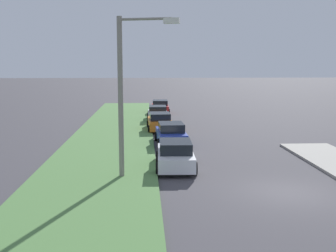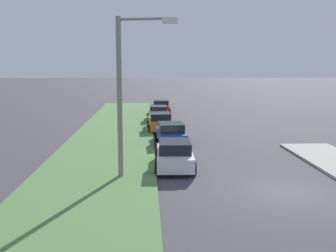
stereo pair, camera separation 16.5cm
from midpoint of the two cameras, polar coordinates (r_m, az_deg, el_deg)
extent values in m
plane|color=#423F44|center=(18.34, 16.02, -8.82)|extent=(300.00, 300.00, 0.00)
cube|color=#517F42|center=(27.15, -8.45, -2.85)|extent=(60.00, 6.00, 0.12)
cube|color=silver|center=(21.52, 0.79, -4.35)|extent=(4.36, 1.94, 0.70)
cube|color=black|center=(21.20, 0.82, -2.82)|extent=(2.25, 1.67, 0.55)
cylinder|color=black|center=(22.88, -1.60, -4.22)|extent=(0.65, 0.24, 0.64)
cylinder|color=black|center=(22.94, 2.92, -4.19)|extent=(0.65, 0.24, 0.64)
cylinder|color=black|center=(20.26, -1.62, -5.90)|extent=(0.65, 0.24, 0.64)
cylinder|color=black|center=(20.33, 3.48, -5.86)|extent=(0.65, 0.24, 0.64)
cube|color=#23389E|center=(28.00, 0.23, -1.35)|extent=(4.36, 1.95, 0.70)
cube|color=black|center=(27.70, 0.27, -0.14)|extent=(2.26, 1.68, 0.55)
cylinder|color=black|center=(29.30, -1.77, -1.41)|extent=(0.65, 0.24, 0.64)
cylinder|color=black|center=(29.46, 1.72, -1.35)|extent=(0.65, 0.24, 0.64)
cylinder|color=black|center=(26.65, -1.42, -2.40)|extent=(0.65, 0.24, 0.64)
cylinder|color=black|center=(26.83, 2.43, -2.33)|extent=(0.65, 0.24, 0.64)
cube|color=orange|center=(33.74, -1.29, 0.34)|extent=(4.35, 1.91, 0.70)
cube|color=black|center=(33.46, -1.27, 1.35)|extent=(2.24, 1.66, 0.55)
cylinder|color=black|center=(35.07, -2.89, 0.23)|extent=(0.65, 0.24, 0.64)
cylinder|color=black|center=(35.18, 0.05, 0.26)|extent=(0.65, 0.24, 0.64)
cylinder|color=black|center=(32.41, -2.73, -0.46)|extent=(0.65, 0.24, 0.64)
cylinder|color=black|center=(32.52, 0.44, -0.42)|extent=(0.65, 0.24, 0.64)
cube|color=#B2B5BA|center=(39.39, -1.56, 1.51)|extent=(4.32, 1.86, 0.70)
cube|color=black|center=(39.12, -1.56, 2.38)|extent=(2.22, 1.63, 0.55)
cylinder|color=black|center=(40.75, -2.85, 1.39)|extent=(0.64, 0.23, 0.64)
cylinder|color=black|center=(40.78, -0.32, 1.40)|extent=(0.64, 0.23, 0.64)
cylinder|color=black|center=(38.08, -2.88, 0.88)|extent=(0.64, 0.23, 0.64)
cylinder|color=black|center=(38.10, -0.17, 0.90)|extent=(0.64, 0.23, 0.64)
cube|color=red|center=(45.65, -1.20, 2.47)|extent=(4.33, 1.88, 0.70)
cube|color=black|center=(45.39, -1.20, 3.23)|extent=(2.23, 1.64, 0.55)
cylinder|color=black|center=(47.02, -2.33, 2.34)|extent=(0.64, 0.23, 0.64)
cylinder|color=black|center=(47.05, -0.13, 2.35)|extent=(0.64, 0.23, 0.64)
cylinder|color=black|center=(44.33, -2.34, 1.96)|extent=(0.64, 0.23, 0.64)
cylinder|color=black|center=(44.36, -0.01, 1.98)|extent=(0.64, 0.23, 0.64)
cylinder|color=gray|center=(19.30, -6.79, 3.67)|extent=(0.24, 0.24, 7.50)
cylinder|color=gray|center=(19.01, -3.42, 14.50)|extent=(0.70, 2.36, 0.12)
cube|color=silver|center=(18.75, 0.25, 14.30)|extent=(0.52, 0.77, 0.24)
camera|label=1|loc=(0.08, -90.17, -0.03)|focal=44.27mm
camera|label=2|loc=(0.08, 89.83, 0.03)|focal=44.27mm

